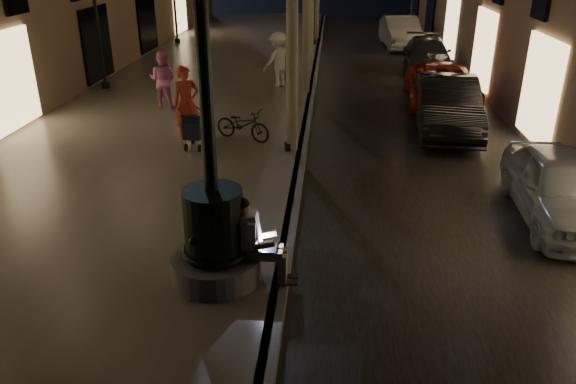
# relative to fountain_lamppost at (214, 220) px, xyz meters

# --- Properties ---
(ground) EXTENTS (120.00, 120.00, 0.00)m
(ground) POSITION_rel_fountain_lamppost_xyz_m (1.00, 13.00, -1.21)
(ground) COLOR black
(ground) RESTS_ON ground
(cobble_lane) EXTENTS (6.00, 45.00, 0.02)m
(cobble_lane) POSITION_rel_fountain_lamppost_xyz_m (4.00, 13.00, -1.20)
(cobble_lane) COLOR black
(cobble_lane) RESTS_ON ground
(promenade) EXTENTS (8.00, 45.00, 0.20)m
(promenade) POSITION_rel_fountain_lamppost_xyz_m (-3.00, 13.00, -1.11)
(promenade) COLOR #656159
(promenade) RESTS_ON ground
(curb_strip) EXTENTS (0.25, 45.00, 0.20)m
(curb_strip) POSITION_rel_fountain_lamppost_xyz_m (1.00, 13.00, -1.11)
(curb_strip) COLOR #59595B
(curb_strip) RESTS_ON ground
(fountain_lamppost) EXTENTS (1.40, 1.40, 5.21)m
(fountain_lamppost) POSITION_rel_fountain_lamppost_xyz_m (0.00, 0.00, 0.00)
(fountain_lamppost) COLOR #59595B
(fountain_lamppost) RESTS_ON promenade
(seated_man_laptop) EXTENTS (1.02, 0.35, 1.39)m
(seated_man_laptop) POSITION_rel_fountain_lamppost_xyz_m (0.61, 0.00, -0.28)
(seated_man_laptop) COLOR tan
(seated_man_laptop) RESTS_ON promenade
(lamp_curb_a) EXTENTS (0.36, 0.36, 4.81)m
(lamp_curb_a) POSITION_rel_fountain_lamppost_xyz_m (0.70, 6.00, 2.02)
(lamp_curb_a) COLOR black
(lamp_curb_a) RESTS_ON promenade
(stroller) EXTENTS (0.49, 1.04, 1.05)m
(stroller) POSITION_rel_fountain_lamppost_xyz_m (-1.70, 5.94, -0.48)
(stroller) COLOR black
(stroller) RESTS_ON promenade
(car_front) EXTENTS (1.77, 4.06, 1.36)m
(car_front) POSITION_rel_fountain_lamppost_xyz_m (6.20, 2.93, -0.53)
(car_front) COLOR #A6AAAE
(car_front) RESTS_ON ground
(car_second) EXTENTS (1.96, 4.74, 1.53)m
(car_second) POSITION_rel_fountain_lamppost_xyz_m (5.00, 8.51, -0.45)
(car_second) COLOR black
(car_second) RESTS_ON ground
(car_third) EXTENTS (2.44, 4.86, 1.32)m
(car_third) POSITION_rel_fountain_lamppost_xyz_m (5.33, 11.35, -0.55)
(car_third) COLOR maroon
(car_third) RESTS_ON ground
(car_rear) EXTENTS (2.13, 4.65, 1.32)m
(car_rear) POSITION_rel_fountain_lamppost_xyz_m (5.70, 17.05, -0.55)
(car_rear) COLOR #2F2F34
(car_rear) RESTS_ON ground
(car_fifth) EXTENTS (1.94, 4.79, 1.54)m
(car_fifth) POSITION_rel_fountain_lamppost_xyz_m (5.15, 22.50, -0.44)
(car_fifth) COLOR #A7A7A2
(car_fifth) RESTS_ON ground
(pedestrian_red) EXTENTS (0.84, 0.75, 1.92)m
(pedestrian_red) POSITION_rel_fountain_lamppost_xyz_m (-2.08, 6.74, -0.05)
(pedestrian_red) COLOR #A83021
(pedestrian_red) RESTS_ON promenade
(pedestrian_pink) EXTENTS (0.95, 0.78, 1.79)m
(pedestrian_pink) POSITION_rel_fountain_lamppost_xyz_m (-3.56, 9.67, -0.12)
(pedestrian_pink) COLOR pink
(pedestrian_pink) RESTS_ON promenade
(pedestrian_white) EXTENTS (1.43, 1.35, 1.94)m
(pedestrian_white) POSITION_rel_fountain_lamppost_xyz_m (-0.21, 12.69, -0.04)
(pedestrian_white) COLOR silver
(pedestrian_white) RESTS_ON promenade
(pedestrian_blue) EXTENTS (0.74, 1.15, 1.81)m
(pedestrian_blue) POSITION_rel_fountain_lamppost_xyz_m (-3.57, 15.10, -0.10)
(pedestrian_blue) COLOR #273E8F
(pedestrian_blue) RESTS_ON promenade
(bicycle) EXTENTS (1.69, 1.15, 0.84)m
(bicycle) POSITION_rel_fountain_lamppost_xyz_m (-0.60, 6.68, -0.59)
(bicycle) COLOR black
(bicycle) RESTS_ON promenade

